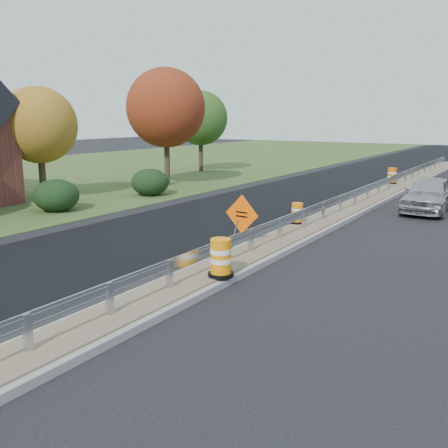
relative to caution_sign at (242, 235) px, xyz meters
The scene contains 15 objects.
ground 1.46m from the caution_sign, 49.43° to the left, with size 140.00×140.00×0.00m, color black.
grass_verge_near 25.61m from the caution_sign, 154.43° to the left, with size 30.00×120.00×0.03m, color #2F4B20.
milled_overlay 11.60m from the caution_sign, 107.57° to the left, with size 7.20×120.00×0.01m, color black.
median 9.10m from the caution_sign, 84.32° to the left, with size 1.60×55.00×0.23m.
guardrail 10.09m from the caution_sign, 84.88° to the left, with size 0.10×46.15×0.72m.
hedge_mid 10.66m from the caution_sign, behind, with size 2.09×2.09×1.52m, color black.
hedge_north 12.32m from the caution_sign, 145.08° to the left, with size 2.09×2.09×1.52m, color black.
tree_near_yellow 14.83m from the caution_sign, 167.79° to the left, with size 3.96×3.96×5.88m.
tree_near_red 16.97m from the caution_sign, 137.59° to the left, with size 4.95×4.95×7.35m.
tree_near_back 24.60m from the caution_sign, 128.40° to the left, with size 4.29×4.29×6.37m.
caution_sign is the anchor object (origin of this frame).
barrel_median_near 3.81m from the caution_sign, 67.61° to the right, with size 0.68×0.68×1.00m.
barrel_median_mid 3.69m from the caution_sign, 84.55° to the left, with size 0.55×0.55×0.80m.
barrel_median_far 17.86m from the caution_sign, 88.88° to the left, with size 0.67×0.67×0.98m.
car_silver 11.08m from the caution_sign, 69.22° to the left, with size 1.92×4.76×1.62m, color #B1B0B5.
Camera 1 is at (7.35, -15.04, 4.30)m, focal length 40.00 mm.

